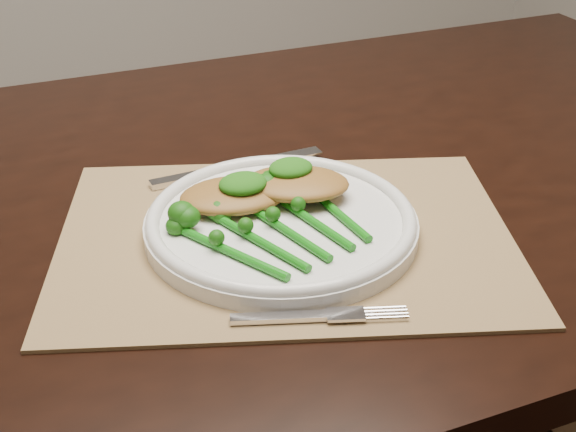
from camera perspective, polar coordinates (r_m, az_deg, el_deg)
name	(u,v)px	position (r m, az deg, el deg)	size (l,w,h in m)	color
dining_table	(275,403)	(1.21, -0.93, -13.14)	(1.61, 0.91, 0.75)	black
placemat	(286,237)	(0.87, -0.15, -1.48)	(0.49, 0.36, 0.00)	olive
dinner_plate	(281,222)	(0.86, -0.49, -0.42)	(0.29, 0.29, 0.03)	silver
knife	(222,170)	(0.99, -4.75, 3.25)	(0.23, 0.03, 0.01)	silver
fork	(331,315)	(0.74, 3.08, -7.06)	(0.16, 0.07, 0.01)	silver
chicken_fillet_left	(234,195)	(0.88, -3.86, 1.49)	(0.12, 0.08, 0.02)	olive
chicken_fillet_right	(296,183)	(0.89, 0.60, 2.33)	(0.12, 0.08, 0.02)	olive
pesto_dollop_left	(243,184)	(0.87, -3.24, 2.31)	(0.05, 0.05, 0.02)	#124B0A
pesto_dollop_right	(291,168)	(0.89, 0.19, 3.43)	(0.05, 0.04, 0.02)	#124B0A
broccolini_bundle	(285,230)	(0.83, -0.19, -1.00)	(0.20, 0.22, 0.04)	#0F650D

